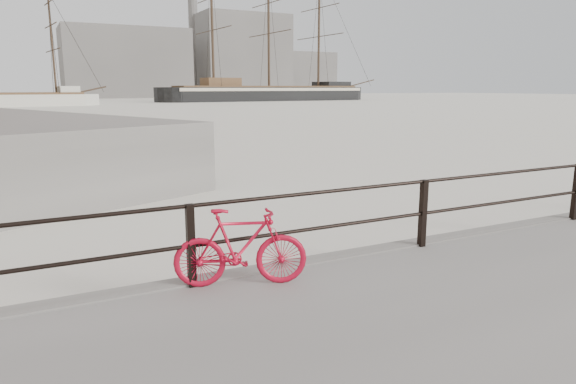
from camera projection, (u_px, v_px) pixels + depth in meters
name	position (u px, v px, depth m)	size (l,w,h in m)	color
ground	(413.00, 265.00, 7.84)	(400.00, 400.00, 0.00)	white
guardrail	(423.00, 213.00, 7.54)	(28.00, 0.10, 1.00)	black
bicycle	(241.00, 247.00, 6.03)	(1.57, 0.23, 0.95)	red
barque_black	(269.00, 101.00, 105.93)	(53.46, 17.50, 30.71)	black
schooner_mid	(15.00, 106.00, 73.82)	(25.31, 10.71, 18.53)	beige
industrial_west	(126.00, 63.00, 137.28)	(32.00, 18.00, 18.00)	gray
industrial_mid	(241.00, 56.00, 156.54)	(26.00, 20.00, 24.00)	gray
industrial_east	(299.00, 74.00, 172.09)	(20.00, 16.00, 14.00)	gray
smokestack	(193.00, 22.00, 153.16)	(2.80, 2.80, 44.00)	gray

